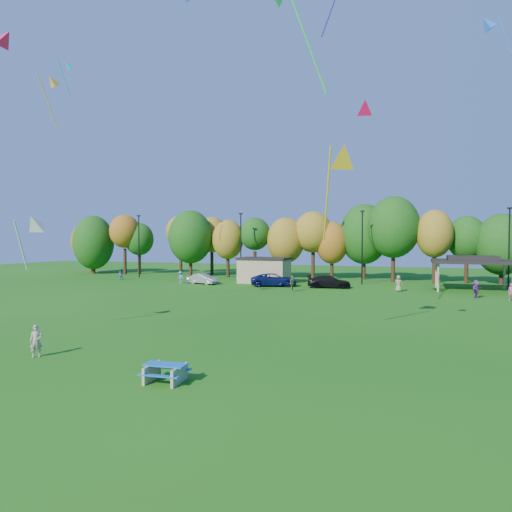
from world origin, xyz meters
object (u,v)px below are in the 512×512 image
(car_b, at_px, (203,279))
(car_c, at_px, (274,280))
(picnic_table, at_px, (165,371))
(kite_flyer, at_px, (36,341))
(car_a, at_px, (202,278))
(car_d, at_px, (329,282))

(car_b, relative_size, car_c, 0.71)
(picnic_table, height_order, kite_flyer, kite_flyer)
(picnic_table, height_order, car_b, car_b)
(car_c, bearing_deg, picnic_table, 172.75)
(car_a, height_order, car_c, car_c)
(picnic_table, xyz_separation_m, car_c, (-6.85, 36.15, 0.35))
(car_b, height_order, car_c, car_c)
(picnic_table, distance_m, car_a, 40.30)
(car_c, bearing_deg, kite_flyer, 160.77)
(kite_flyer, distance_m, car_b, 35.50)
(kite_flyer, bearing_deg, picnic_table, -49.48)
(kite_flyer, xyz_separation_m, car_a, (-8.95, 35.48, -0.09))
(kite_flyer, bearing_deg, car_c, 48.63)
(picnic_table, relative_size, car_c, 0.31)
(car_a, height_order, car_b, car_a)
(car_a, relative_size, car_d, 0.79)
(car_a, xyz_separation_m, car_d, (16.20, -0.24, 0.05))
(picnic_table, relative_size, car_d, 0.35)
(picnic_table, xyz_separation_m, kite_flyer, (-7.61, 1.25, 0.34))
(car_d, bearing_deg, car_c, 85.61)
(picnic_table, xyz_separation_m, car_a, (-16.57, 36.73, 0.25))
(car_b, distance_m, car_c, 9.04)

